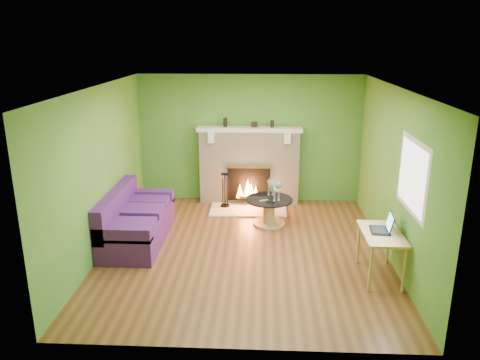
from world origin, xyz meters
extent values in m
plane|color=#593319|center=(0.00, 0.00, 0.00)|extent=(5.00, 5.00, 0.00)
plane|color=white|center=(0.00, 0.00, 2.60)|extent=(5.00, 5.00, 0.00)
plane|color=#44802A|center=(0.00, 2.50, 1.30)|extent=(5.00, 0.00, 5.00)
plane|color=#44802A|center=(0.00, -2.50, 1.30)|extent=(5.00, 0.00, 5.00)
plane|color=#44802A|center=(-2.25, 0.00, 1.30)|extent=(0.00, 5.00, 5.00)
plane|color=#44802A|center=(2.25, 0.00, 1.30)|extent=(0.00, 5.00, 5.00)
plane|color=silver|center=(2.24, -0.90, 1.55)|extent=(0.00, 1.20, 1.20)
plane|color=white|center=(2.23, -0.90, 1.55)|extent=(0.00, 1.06, 1.06)
cube|color=beige|center=(0.00, 2.33, 0.75)|extent=(2.00, 0.35, 1.50)
cube|color=black|center=(0.00, 2.13, 0.44)|extent=(0.85, 0.03, 0.68)
cube|color=gold|center=(0.00, 2.13, 0.80)|extent=(0.91, 0.02, 0.04)
cylinder|color=black|center=(0.00, 2.10, 0.16)|extent=(0.55, 0.07, 0.07)
cube|color=silver|center=(0.00, 2.30, 1.54)|extent=(2.10, 0.28, 0.08)
cube|color=silver|center=(-0.75, 2.11, 1.40)|extent=(0.12, 0.10, 0.20)
cube|color=silver|center=(0.75, 2.11, 1.40)|extent=(0.12, 0.10, 0.20)
cube|color=beige|center=(0.00, 1.80, 0.01)|extent=(1.50, 0.75, 0.03)
cube|color=silver|center=(0.00, 2.30, 1.54)|extent=(2.10, 0.28, 0.08)
cube|color=#431961|center=(-1.80, 0.29, 0.22)|extent=(0.88, 1.95, 0.44)
cube|color=#431961|center=(-2.15, 0.29, 0.60)|extent=(0.20, 1.95, 0.55)
cube|color=#431961|center=(-1.80, -0.59, 0.50)|extent=(0.88, 0.20, 0.22)
cube|color=#431961|center=(-1.80, 1.16, 0.50)|extent=(0.88, 0.20, 0.22)
cube|color=#431961|center=(-1.75, -0.26, 0.50)|extent=(0.70, 0.52, 0.12)
cube|color=#431961|center=(-1.75, 0.39, 0.50)|extent=(0.70, 0.52, 0.12)
cube|color=#431961|center=(-1.75, 0.93, 0.50)|extent=(0.70, 0.52, 0.12)
cylinder|color=tan|center=(0.40, 1.15, 0.02)|extent=(0.60, 0.60, 0.03)
cylinder|color=tan|center=(0.40, 1.15, 0.24)|extent=(0.21, 0.21, 0.42)
cylinder|color=black|center=(0.40, 1.15, 0.47)|extent=(0.86, 0.86, 0.03)
cube|color=tan|center=(1.95, -0.77, 0.67)|extent=(0.54, 0.93, 0.04)
cylinder|color=tan|center=(1.73, -1.19, 0.33)|extent=(0.04, 0.04, 0.65)
cylinder|color=tan|center=(2.17, -1.19, 0.33)|extent=(0.04, 0.04, 0.65)
cylinder|color=tan|center=(1.73, -0.35, 0.33)|extent=(0.04, 0.04, 0.65)
cylinder|color=tan|center=(2.17, -0.35, 0.33)|extent=(0.04, 0.04, 0.65)
cube|color=gray|center=(0.30, 1.03, 0.49)|extent=(0.17, 0.11, 0.02)
cube|color=black|center=(0.42, 0.97, 0.49)|extent=(0.16, 0.09, 0.02)
cylinder|color=black|center=(-0.48, 2.33, 1.67)|extent=(0.08, 0.08, 0.18)
cylinder|color=black|center=(0.45, 2.33, 1.65)|extent=(0.07, 0.07, 0.14)
cube|color=black|center=(0.10, 2.33, 1.63)|extent=(0.12, 0.08, 0.10)
camera|label=1|loc=(0.26, -6.88, 3.31)|focal=35.00mm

